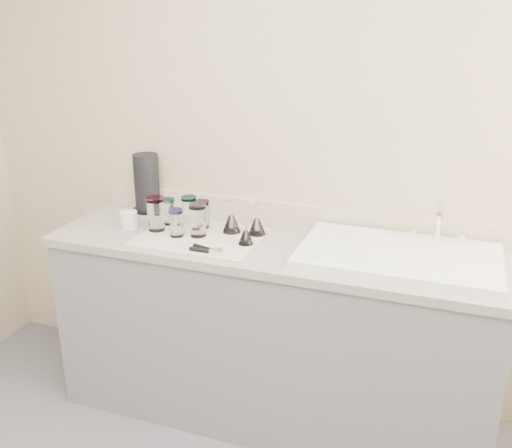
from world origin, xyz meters
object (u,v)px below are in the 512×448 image
at_px(tumbler_blue, 176,223).
at_px(goblet_front_right, 246,235).
at_px(tumbler_cyan, 189,211).
at_px(tumbler_magenta, 156,213).
at_px(sink_unit, 399,255).
at_px(paper_towel_roll, 147,183).
at_px(can_opener, 207,250).
at_px(tumbler_lavender, 198,220).
at_px(goblet_back_right, 257,224).
at_px(white_mug, 129,220).
at_px(tumbler_teal, 169,211).
at_px(goblet_back_left, 231,221).
at_px(tumbler_purple, 202,214).

bearing_deg(tumbler_blue, goblet_front_right, 3.30).
relative_size(tumbler_cyan, tumbler_magenta, 0.88).
distance_m(sink_unit, paper_towel_roll, 1.34).
relative_size(sink_unit, can_opener, 5.30).
xyz_separation_m(tumbler_cyan, tumbler_lavender, (0.10, -0.12, 0.01)).
xyz_separation_m(tumbler_blue, goblet_back_right, (0.34, 0.15, -0.02)).
height_order(goblet_front_right, white_mug, goblet_front_right).
xyz_separation_m(tumbler_magenta, goblet_front_right, (0.46, -0.02, -0.04)).
bearing_deg(tumbler_teal, tumbler_lavender, -26.49).
bearing_deg(tumbler_lavender, goblet_front_right, -4.18).
xyz_separation_m(tumbler_cyan, can_opener, (0.22, -0.28, -0.06)).
bearing_deg(can_opener, goblet_back_right, 65.61).
height_order(tumbler_blue, white_mug, tumbler_blue).
xyz_separation_m(goblet_back_left, goblet_front_right, (0.12, -0.12, -0.01)).
distance_m(tumbler_magenta, goblet_back_right, 0.48).
xyz_separation_m(tumbler_magenta, tumbler_lavender, (0.22, -0.00, -0.00)).
distance_m(goblet_back_right, goblet_front_right, 0.13).
distance_m(tumbler_blue, paper_towel_roll, 0.45).
distance_m(sink_unit, tumbler_lavender, 0.90).
bearing_deg(tumbler_magenta, sink_unit, 2.65).
bearing_deg(tumbler_magenta, paper_towel_roll, 126.77).
xyz_separation_m(sink_unit, white_mug, (-1.27, -0.05, 0.02)).
xyz_separation_m(tumbler_purple, can_opener, (0.15, -0.28, -0.06)).
height_order(sink_unit, tumbler_cyan, sink_unit).
relative_size(tumbler_purple, white_mug, 1.08).
relative_size(sink_unit, tumbler_purple, 6.17).
bearing_deg(can_opener, tumbler_purple, 118.46).
distance_m(tumbler_teal, tumbler_magenta, 0.10).
relative_size(tumbler_blue, goblet_back_right, 0.88).
height_order(tumbler_magenta, goblet_front_right, tumbler_magenta).
height_order(sink_unit, can_opener, sink_unit).
height_order(tumbler_magenta, tumbler_blue, tumbler_magenta).
relative_size(goblet_back_right, can_opener, 0.96).
relative_size(tumbler_cyan, goblet_front_right, 1.18).
distance_m(sink_unit, tumbler_magenta, 1.12).
bearing_deg(white_mug, tumbler_magenta, -0.06).
bearing_deg(tumbler_blue, goblet_back_left, 32.66).
bearing_deg(white_mug, can_opener, -18.77).
xyz_separation_m(tumbler_blue, white_mug, (-0.28, 0.04, -0.03)).
bearing_deg(goblet_back_left, tumbler_lavender, -140.74).
bearing_deg(tumbler_lavender, paper_towel_roll, 147.35).
bearing_deg(can_opener, tumbler_lavender, 126.12).
relative_size(tumbler_blue, can_opener, 0.84).
bearing_deg(tumbler_cyan, goblet_back_left, -4.85).
bearing_deg(tumbler_magenta, tumbler_teal, 81.85).
xyz_separation_m(tumbler_lavender, paper_towel_roll, (-0.42, 0.27, 0.06)).
bearing_deg(goblet_front_right, sink_unit, 6.26).
height_order(tumbler_teal, tumbler_lavender, tumbler_lavender).
bearing_deg(tumbler_cyan, tumbler_blue, -85.48).
distance_m(tumbler_teal, tumbler_cyan, 0.10).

